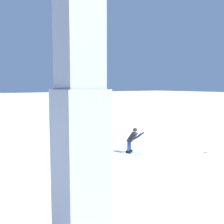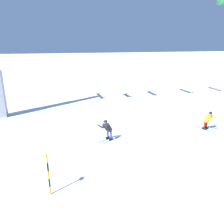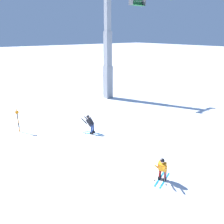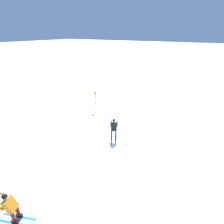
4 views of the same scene
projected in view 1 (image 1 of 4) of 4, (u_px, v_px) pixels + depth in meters
ground_plane at (136, 153)px, 15.60m from camera, size 260.00×260.00×0.00m
skier_carving_main at (132, 138)px, 15.54m from camera, size 1.73×1.31×1.68m
lift_tower_near at (79, 24)px, 4.75m from camera, size 0.86×2.88×12.28m
skier_distant_uphill at (77, 124)px, 21.94m from camera, size 1.05×1.60×1.57m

